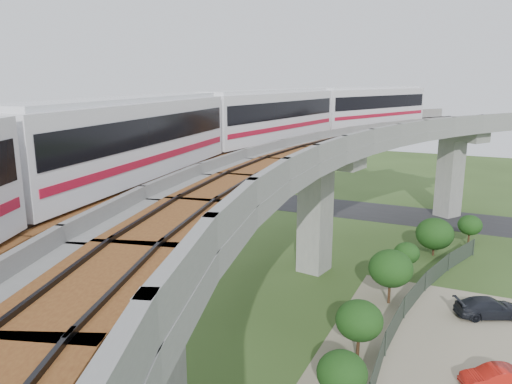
% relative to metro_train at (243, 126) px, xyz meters
% --- Properties ---
extents(ground, '(160.00, 160.00, 0.00)m').
position_rel_metro_train_xyz_m(ground, '(-0.35, 0.94, -12.31)').
color(ground, '#30461C').
rests_on(ground, ground).
extents(asphalt_road, '(60.00, 8.00, 0.03)m').
position_rel_metro_train_xyz_m(asphalt_road, '(-0.35, 30.94, -12.29)').
color(asphalt_road, '#232326').
rests_on(asphalt_road, ground).
extents(viaduct, '(19.58, 73.98, 11.40)m').
position_rel_metro_train_xyz_m(viaduct, '(3.49, 0.94, -3.26)').
color(viaduct, '#99968E').
rests_on(viaduct, ground).
extents(metro_train, '(11.17, 61.34, 3.64)m').
position_rel_metro_train_xyz_m(metro_train, '(0.00, 0.00, 0.00)').
color(metro_train, silver).
rests_on(metro_train, ground).
extents(fence, '(3.87, 38.73, 1.50)m').
position_rel_metro_train_xyz_m(fence, '(9.40, 0.94, -11.56)').
color(fence, '#2D382D').
rests_on(fence, ground).
extents(tree_0, '(2.13, 2.13, 2.79)m').
position_rel_metro_train_xyz_m(tree_0, '(11.39, 23.04, -10.43)').
color(tree_0, '#382314').
rests_on(tree_0, ground).
extents(tree_1, '(3.14, 3.14, 3.28)m').
position_rel_metro_train_xyz_m(tree_1, '(8.78, 18.82, -10.36)').
color(tree_1, '#382314').
rests_on(tree_1, ground).
extents(tree_2, '(1.92, 1.92, 2.81)m').
position_rel_metro_train_xyz_m(tree_2, '(7.39, 12.70, -10.32)').
color(tree_2, '#382314').
rests_on(tree_2, ground).
extents(tree_3, '(2.93, 2.93, 3.76)m').
position_rel_metro_train_xyz_m(tree_3, '(7.08, 7.71, -9.79)').
color(tree_3, '#382314').
rests_on(tree_3, ground).
extents(tree_4, '(2.56, 2.56, 3.26)m').
position_rel_metro_train_xyz_m(tree_4, '(6.78, 0.28, -10.14)').
color(tree_4, '#382314').
rests_on(tree_4, ground).
extents(tree_5, '(2.34, 2.34, 2.78)m').
position_rel_metro_train_xyz_m(tree_5, '(7.12, -4.30, -10.53)').
color(tree_5, '#382314').
rests_on(tree_5, ground).
extents(car_red, '(3.31, 2.59, 1.05)m').
position_rel_metro_train_xyz_m(car_red, '(13.48, 0.37, -11.74)').
color(car_red, '#AF1710').
rests_on(car_red, dirt_lot).
extents(car_dark, '(4.59, 3.52, 1.24)m').
position_rel_metro_train_xyz_m(car_dark, '(13.20, 8.39, -11.65)').
color(car_dark, black).
rests_on(car_dark, dirt_lot).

